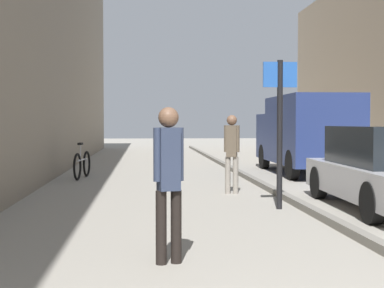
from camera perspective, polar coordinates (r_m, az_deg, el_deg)
ground_plane at (r=14.03m, az=0.01°, el=-4.02°), size 80.00×80.00×0.00m
kerb_strip at (r=14.24m, az=6.37°, el=-3.69°), size 0.16×40.00×0.12m
pedestrian_main_foreground at (r=6.00m, az=-2.39°, el=-3.02°), size 0.33×0.23×1.68m
pedestrian_mid_block at (r=11.97m, az=4.06°, el=-0.44°), size 0.32×0.24×1.68m
delivery_van at (r=16.95m, az=11.46°, el=1.17°), size 1.98×5.28×2.28m
street_sign_post at (r=9.92m, az=8.89°, el=2.33°), size 0.60×0.10×2.60m
bicycle_leaning at (r=15.51m, az=-11.08°, el=-2.05°), size 0.29×1.76×0.98m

